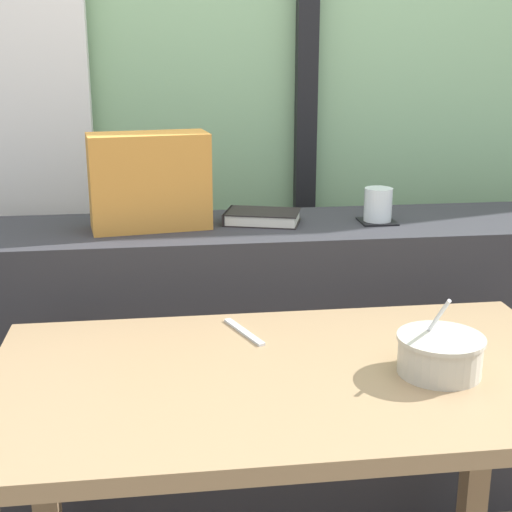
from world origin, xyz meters
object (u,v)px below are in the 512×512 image
(coaster_square, at_px, (377,221))
(closed_book, at_px, (262,217))
(juice_glass, at_px, (378,206))
(throw_pillow, at_px, (149,181))
(soup_bowl, at_px, (440,355))
(fork_utensil, at_px, (244,332))
(breakfast_table, at_px, (290,422))

(coaster_square, distance_m, closed_book, 0.33)
(juice_glass, xyz_separation_m, throw_pillow, (-0.64, 0.02, 0.08))
(soup_bowl, relative_size, fork_utensil, 1.01)
(breakfast_table, height_order, throw_pillow, throw_pillow)
(breakfast_table, relative_size, juice_glass, 12.73)
(throw_pillow, bearing_deg, fork_utensil, -65.84)
(throw_pillow, distance_m, soup_bowl, 0.94)
(breakfast_table, distance_m, fork_utensil, 0.25)
(closed_book, relative_size, soup_bowl, 1.37)
(closed_book, bearing_deg, breakfast_table, -92.99)
(throw_pillow, bearing_deg, coaster_square, -1.86)
(juice_glass, xyz_separation_m, closed_book, (-0.33, 0.04, -0.03))
(throw_pillow, relative_size, fork_utensil, 1.88)
(coaster_square, relative_size, closed_book, 0.42)
(throw_pillow, relative_size, soup_bowl, 1.86)
(coaster_square, relative_size, juice_glass, 1.06)
(coaster_square, height_order, soup_bowl, soup_bowl)
(coaster_square, distance_m, throw_pillow, 0.65)
(closed_book, relative_size, fork_utensil, 1.39)
(fork_utensil, bearing_deg, coaster_square, 23.92)
(throw_pillow, bearing_deg, juice_glass, -1.86)
(breakfast_table, xyz_separation_m, fork_utensil, (-0.07, 0.21, 0.12))
(breakfast_table, bearing_deg, closed_book, 87.01)
(coaster_square, height_order, fork_utensil, coaster_square)
(breakfast_table, xyz_separation_m, juice_glass, (0.36, 0.64, 0.30))
(juice_glass, xyz_separation_m, soup_bowl, (-0.07, -0.69, -0.15))
(breakfast_table, height_order, soup_bowl, soup_bowl)
(juice_glass, bearing_deg, fork_utensil, -134.87)
(throw_pillow, bearing_deg, breakfast_table, -67.52)
(closed_book, height_order, soup_bowl, closed_book)
(throw_pillow, xyz_separation_m, fork_utensil, (0.20, -0.46, -0.27))
(closed_book, relative_size, throw_pillow, 0.74)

